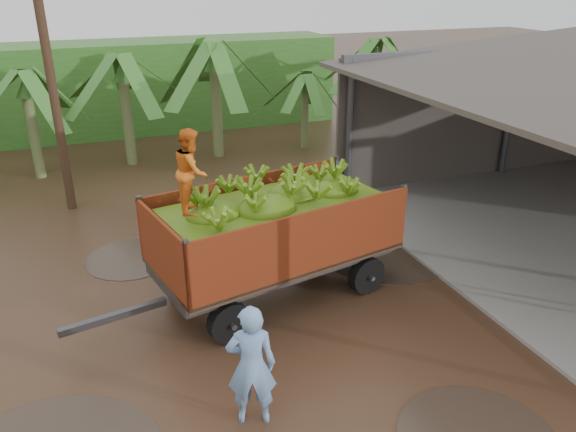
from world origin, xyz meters
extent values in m
plane|color=black|center=(0.00, 0.00, 0.00)|extent=(100.00, 100.00, 0.00)
cube|color=#383330|center=(11.00, 5.90, 2.00)|extent=(12.00, 0.12, 4.00)
cube|color=#2D661E|center=(-2.00, 16.00, 1.80)|extent=(22.00, 3.00, 3.60)
cube|color=#47474C|center=(-1.80, 0.70, 0.58)|extent=(1.89, 0.50, 0.13)
imported|color=orange|center=(-0.18, 1.04, 2.97)|extent=(0.75, 0.86, 1.50)
imported|color=#759DD5|center=(-0.10, -1.94, 0.98)|extent=(0.83, 0.67, 1.97)
cylinder|color=#47301E|center=(-2.35, 7.73, 3.77)|extent=(0.24, 0.24, 7.55)
camera|label=1|loc=(-1.96, -8.18, 6.13)|focal=35.00mm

